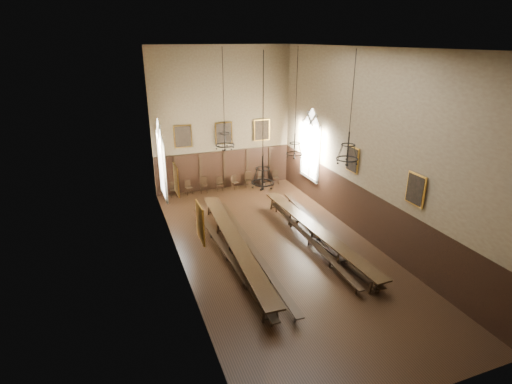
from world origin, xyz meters
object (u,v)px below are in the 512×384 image
bench_right_inner (309,240)px  chair_3 (220,187)px  table_right (315,235)px  chair_4 (235,185)px  bench_right_outer (324,233)px  chandelier_back_right (294,147)px  chair_5 (248,182)px  chandelier_front_left (263,174)px  chair_0 (174,192)px  chandelier_back_left (225,139)px  bench_left_outer (227,255)px  bench_left_inner (251,249)px  chandelier_front_right (348,152)px  table_left (235,247)px  chair_2 (204,188)px  chair_6 (262,181)px  chair_7 (276,180)px  chair_1 (189,190)px

bench_right_inner → chair_3: (-2.01, 8.62, 0.01)m
table_right → chair_4: size_ratio=11.13×
bench_right_outer → chandelier_back_right: (-0.59, 2.42, 3.87)m
chair_5 → chandelier_front_left: 12.41m
chair_0 → chandelier_back_left: size_ratio=0.20×
bench_left_outer → bench_left_inner: bearing=3.4°
chair_0 → chandelier_front_right: 13.10m
table_left → bench_left_outer: 0.60m
bench_right_inner → chair_0: size_ratio=9.90×
chandelier_back_left → chandelier_front_right: (3.44, -5.20, 0.38)m
chair_2 → chair_6: chair_2 is taller
bench_left_outer → chandelier_front_right: (4.32, -2.32, 4.93)m
table_left → chair_7: bearing=56.1°
chandelier_front_right → chandelier_back_left: bearing=123.5°
bench_left_outer → chair_4: (3.15, 8.63, -0.03)m
chandelier_back_left → chair_2: bearing=88.4°
bench_left_outer → chandelier_back_left: 5.46m
table_right → chair_1: (-4.47, 8.59, -0.11)m
chair_4 → bench_right_inner: bearing=-98.6°
chair_5 → chair_0: bearing=-169.1°
chandelier_back_right → chandelier_front_left: 6.38m
chair_1 → chandelier_front_left: size_ratio=0.20×
chandelier_front_right → table_left: bearing=145.4°
chair_1 → chair_2: size_ratio=0.90×
chair_1 → chandelier_front_left: (0.70, -11.12, 4.48)m
chandelier_back_left → chair_1: bearing=97.9°
bench_left_inner → chair_6: (3.86, 8.60, -0.00)m
chair_7 → table_right: bearing=-92.3°
table_left → table_right: 4.06m
table_left → chair_7: chair_7 is taller
table_left → chandelier_front_right: size_ratio=2.55×
chair_4 → chandelier_back_right: bearing=-91.8°
table_left → chair_3: chair_3 is taller
chair_5 → chandelier_back_left: chandelier_back_left is taller
chair_5 → chair_6: chair_6 is taller
bench_right_inner → chandelier_back_right: bearing=81.3°
chair_7 → chandelier_front_left: size_ratio=0.20×
table_left → chair_5: 9.13m
bench_right_inner → bench_right_outer: (1.01, 0.34, 0.03)m
table_left → bench_left_outer: size_ratio=1.03×
bench_right_outer → table_right: bearing=-161.7°
chair_2 → chandelier_back_left: size_ratio=0.22×
chair_0 → chair_1: 1.00m
chair_1 → chair_5: 4.03m
bench_left_outer → chair_6: 10.04m
chandelier_back_left → chair_7: bearing=48.0°
table_right → chair_5: bearing=93.0°
bench_right_outer → chair_2: bearing=115.9°
table_right → chandelier_back_left: chandelier_back_left is taller
bench_left_outer → chair_3: size_ratio=11.41×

